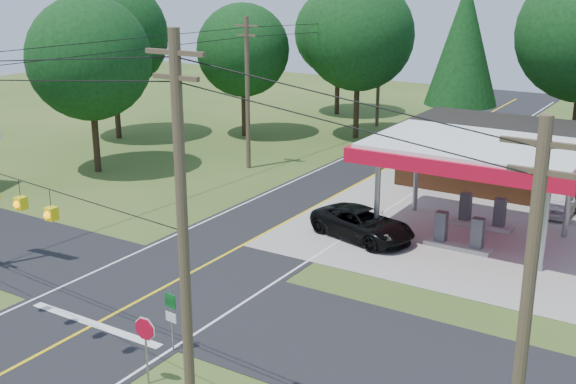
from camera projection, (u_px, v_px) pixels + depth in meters
The scene contains 16 objects.
ground at pixel (159, 290), 30.12m from camera, with size 120.00×120.00×0.00m, color #33511C.
main_highway at pixel (159, 290), 30.12m from camera, with size 8.00×120.00×0.02m, color black.
cross_road at pixel (159, 290), 30.12m from camera, with size 70.00×7.00×0.02m, color black.
lane_center_yellow at pixel (159, 290), 30.11m from camera, with size 0.15×110.00×0.00m, color yellow.
gas_canopy at pixel (476, 155), 34.85m from camera, with size 10.60×7.40×4.88m.
convenience_store at pixel (543, 160), 43.13m from camera, with size 16.40×7.55×3.80m.
utility_pole_near_right at pixel (183, 243), 18.89m from camera, with size 1.80×0.30×11.50m.
utility_pole_far_left at pixel (247, 91), 47.22m from camera, with size 1.80×0.30×10.00m.
utility_pole_right_b at pixel (524, 328), 16.03m from camera, with size 1.80×0.30×10.00m.
utility_pole_north at pixel (379, 70), 60.38m from camera, with size 0.30×0.30×9.50m.
overhead_beacons at pixel (4, 178), 23.93m from camera, with size 17.04×2.04×1.03m.
treeline_backdrop at pixel (411, 55), 46.96m from camera, with size 70.27×51.59×13.30m.
suv_car at pixel (363, 224), 35.73m from camera, with size 5.48×5.48×1.52m, color black.
sedan_car at pixel (561, 201), 39.51m from camera, with size 4.07×4.07×1.39m, color white.
octagonal_stop_sign at pixel (145, 335), 22.81m from camera, with size 0.83×0.10×2.38m.
route_sign_post at pixel (171, 312), 24.89m from camera, with size 0.51×0.12×2.52m.
Camera 1 is at (19.18, -20.53, 12.82)m, focal length 45.00 mm.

